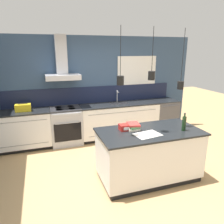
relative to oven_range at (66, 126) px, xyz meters
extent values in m
plane|color=tan|center=(0.76, -1.69, -0.46)|extent=(16.00, 16.00, 0.00)
cube|color=#354C6B|center=(0.76, 0.34, 0.84)|extent=(5.60, 0.06, 2.60)
cube|color=#141C38|center=(0.76, 0.30, 0.67)|extent=(4.42, 0.02, 0.43)
cube|color=white|center=(2.01, 0.30, 1.16)|extent=(1.12, 0.01, 0.96)
cube|color=black|center=(2.01, 0.31, 1.16)|extent=(1.04, 0.01, 0.88)
cube|color=#B5B5BA|center=(0.00, 0.08, 1.18)|extent=(0.80, 0.46, 0.12)
cube|color=#B5B5BA|center=(0.00, 0.17, 1.69)|extent=(0.26, 0.20, 0.90)
cylinder|color=black|center=(0.64, -2.06, 1.78)|extent=(0.01, 0.01, 0.72)
cylinder|color=black|center=(0.64, -2.06, 1.35)|extent=(0.11, 0.11, 0.14)
sphere|color=#F9D18C|center=(0.64, -2.06, 1.35)|extent=(0.06, 0.06, 0.06)
cylinder|color=black|center=(1.17, -2.05, 1.81)|extent=(0.01, 0.01, 0.67)
cylinder|color=black|center=(1.17, -2.05, 1.40)|extent=(0.11, 0.11, 0.14)
sphere|color=#F9D18C|center=(1.17, -2.05, 1.40)|extent=(0.06, 0.06, 0.06)
cylinder|color=black|center=(1.79, -1.98, 1.71)|extent=(0.01, 0.01, 0.87)
cylinder|color=black|center=(1.79, -1.98, 1.21)|extent=(0.11, 0.11, 0.14)
sphere|color=#F9D18C|center=(1.79, -1.98, 1.21)|extent=(0.06, 0.06, 0.06)
cube|color=black|center=(-0.99, 0.03, -0.41)|extent=(1.19, 0.56, 0.09)
cube|color=white|center=(-0.99, 0.00, 0.03)|extent=(1.23, 0.62, 0.79)
cube|color=gray|center=(-0.99, -0.31, 0.30)|extent=(1.08, 0.01, 0.01)
cube|color=gray|center=(-0.99, -0.31, -0.25)|extent=(1.08, 0.01, 0.01)
cube|color=black|center=(-0.99, 0.00, 0.44)|extent=(1.25, 0.64, 0.03)
cube|color=black|center=(1.40, 0.03, -0.41)|extent=(1.99, 0.56, 0.09)
cube|color=white|center=(1.40, 0.00, 0.03)|extent=(2.05, 0.62, 0.79)
cube|color=gray|center=(1.40, -0.31, 0.30)|extent=(1.81, 0.01, 0.01)
cube|color=gray|center=(1.40, -0.31, -0.25)|extent=(1.81, 0.01, 0.01)
cube|color=black|center=(1.40, 0.00, 0.44)|extent=(2.08, 0.64, 0.03)
cube|color=#262628|center=(1.40, 0.05, 0.45)|extent=(0.48, 0.34, 0.01)
cylinder|color=#B5B5BA|center=(1.40, 0.18, 0.61)|extent=(0.02, 0.02, 0.30)
sphere|color=#B5B5BA|center=(1.40, 0.18, 0.76)|extent=(0.03, 0.03, 0.03)
cylinder|color=#B5B5BA|center=(1.40, 0.12, 0.74)|extent=(0.02, 0.12, 0.02)
cube|color=#B5B5BA|center=(0.00, 0.00, -0.02)|extent=(0.73, 0.62, 0.87)
cube|color=black|center=(0.00, -0.31, -0.06)|extent=(0.63, 0.02, 0.44)
cylinder|color=#B5B5BA|center=(0.00, -0.34, 0.17)|extent=(0.55, 0.02, 0.02)
cube|color=#B5B5BA|center=(0.00, -0.32, 0.36)|extent=(0.63, 0.02, 0.07)
cube|color=#2D2D30|center=(0.00, 0.00, 0.43)|extent=(0.73, 0.60, 0.04)
cylinder|color=black|center=(-0.15, 0.11, 0.45)|extent=(0.17, 0.17, 0.00)
cylinder|color=black|center=(0.15, 0.11, 0.45)|extent=(0.17, 0.17, 0.00)
cylinder|color=black|center=(-0.15, -0.10, 0.45)|extent=(0.17, 0.17, 0.00)
cylinder|color=black|center=(0.15, -0.10, 0.45)|extent=(0.17, 0.17, 0.00)
cube|color=#4C4C51|center=(2.74, 0.00, -0.01)|extent=(0.63, 0.62, 0.89)
cube|color=black|center=(2.74, 0.00, 0.44)|extent=(0.63, 0.62, 0.02)
cylinder|color=#4C4C51|center=(2.74, -0.33, 0.36)|extent=(0.47, 0.02, 0.02)
cube|color=black|center=(1.21, -2.03, -0.41)|extent=(1.67, 0.84, 0.09)
cube|color=white|center=(1.21, -2.03, 0.03)|extent=(1.74, 0.88, 0.79)
cube|color=black|center=(1.21, -2.03, 0.44)|extent=(1.79, 0.93, 0.03)
cylinder|color=#193319|center=(1.76, -2.20, 0.58)|extent=(0.07, 0.07, 0.25)
cylinder|color=#193319|center=(1.76, -2.20, 0.73)|extent=(0.03, 0.03, 0.06)
cylinder|color=#262628|center=(1.76, -2.20, 0.76)|extent=(0.03, 0.03, 0.01)
cube|color=beige|center=(0.94, -1.87, 0.47)|extent=(0.20, 0.25, 0.04)
cube|color=#4C7F4C|center=(0.94, -1.85, 0.51)|extent=(0.22, 0.31, 0.04)
cube|color=#B2332D|center=(0.97, -1.87, 0.55)|extent=(0.24, 0.28, 0.03)
cube|color=red|center=(0.82, -1.86, 0.51)|extent=(0.22, 0.16, 0.10)
cube|color=white|center=(0.82, -1.94, 0.51)|extent=(0.13, 0.01, 0.05)
cube|color=silver|center=(1.08, -2.19, 0.46)|extent=(0.46, 0.35, 0.01)
cube|color=gold|center=(-0.94, 0.00, 0.53)|extent=(0.34, 0.18, 0.16)
cylinder|color=black|center=(-0.94, 0.00, 0.63)|extent=(0.20, 0.02, 0.02)
camera|label=1|loc=(-0.53, -5.18, 1.80)|focal=35.00mm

